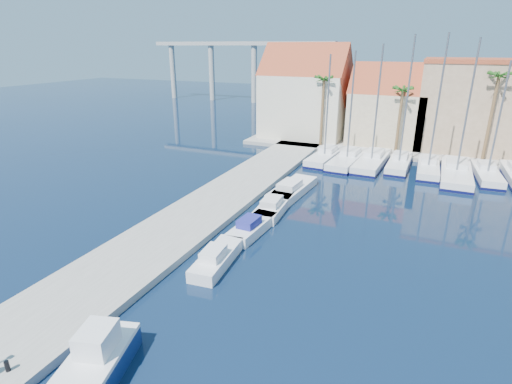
% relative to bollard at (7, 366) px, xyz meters
% --- Properties ---
extents(ground, '(260.00, 260.00, 0.00)m').
position_rel_bollard_xyz_m(ground, '(7.22, 3.56, -0.75)').
color(ground, black).
rests_on(ground, ground).
extents(quay_west, '(6.00, 77.00, 0.50)m').
position_rel_bollard_xyz_m(quay_west, '(-1.78, 17.06, -0.50)').
color(quay_west, gray).
rests_on(quay_west, ground).
extents(shore_north, '(54.00, 16.00, 0.50)m').
position_rel_bollard_xyz_m(shore_north, '(17.22, 51.56, -0.50)').
color(shore_north, gray).
rests_on(shore_north, ground).
extents(bollard, '(0.20, 0.20, 0.50)m').
position_rel_bollard_xyz_m(bollard, '(0.00, 0.00, 0.00)').
color(bollard, black).
rests_on(bollard, quay_west).
extents(fishing_boat, '(3.82, 6.74, 2.24)m').
position_rel_bollard_xyz_m(fishing_boat, '(3.50, 0.95, -0.01)').
color(fishing_boat, navy).
rests_on(fishing_boat, ground).
extents(motorboat_west_0, '(2.21, 5.52, 1.40)m').
position_rel_bollard_xyz_m(motorboat_west_0, '(3.42, 12.02, -0.24)').
color(motorboat_west_0, white).
rests_on(motorboat_west_0, ground).
extents(motorboat_west_1, '(2.09, 5.57, 1.40)m').
position_rel_bollard_xyz_m(motorboat_west_1, '(3.55, 17.32, -0.24)').
color(motorboat_west_1, white).
rests_on(motorboat_west_1, ground).
extents(motorboat_west_2, '(2.39, 6.39, 1.40)m').
position_rel_bollard_xyz_m(motorboat_west_2, '(3.53, 21.91, -0.24)').
color(motorboat_west_2, white).
rests_on(motorboat_west_2, ground).
extents(motorboat_west_3, '(2.92, 7.59, 1.40)m').
position_rel_bollard_xyz_m(motorboat_west_3, '(3.54, 26.74, -0.24)').
color(motorboat_west_3, white).
rests_on(motorboat_west_3, ground).
extents(sailboat_0, '(3.12, 9.52, 12.62)m').
position_rel_bollard_xyz_m(sailboat_0, '(3.52, 39.72, -0.15)').
color(sailboat_0, white).
rests_on(sailboat_0, ground).
extents(sailboat_1, '(3.43, 10.50, 13.02)m').
position_rel_bollard_xyz_m(sailboat_1, '(6.35, 39.53, -0.16)').
color(sailboat_1, white).
rests_on(sailboat_1, ground).
extents(sailboat_2, '(3.38, 10.83, 13.72)m').
position_rel_bollard_xyz_m(sailboat_2, '(9.16, 39.91, -0.16)').
color(sailboat_2, white).
rests_on(sailboat_2, ground).
extents(sailboat_3, '(2.48, 8.69, 14.68)m').
position_rel_bollard_xyz_m(sailboat_3, '(12.21, 40.16, -0.10)').
color(sailboat_3, white).
rests_on(sailboat_3, ground).
extents(sailboat_4, '(2.53, 8.73, 14.79)m').
position_rel_bollard_xyz_m(sailboat_4, '(15.37, 39.57, -0.10)').
color(sailboat_4, white).
rests_on(sailboat_4, ground).
extents(sailboat_5, '(3.12, 11.56, 14.30)m').
position_rel_bollard_xyz_m(sailboat_5, '(18.21, 39.01, -0.17)').
color(sailboat_5, white).
rests_on(sailboat_5, ground).
extents(sailboat_6, '(2.88, 8.73, 12.18)m').
position_rel_bollard_xyz_m(sailboat_6, '(21.19, 39.59, -0.14)').
color(sailboat_6, white).
rests_on(sailboat_6, ground).
extents(building_0, '(12.30, 9.00, 13.50)m').
position_rel_bollard_xyz_m(building_0, '(-2.78, 50.56, 5.78)').
color(building_0, beige).
rests_on(building_0, shore_north).
extents(building_1, '(10.30, 8.00, 11.00)m').
position_rel_bollard_xyz_m(building_1, '(9.22, 50.56, 4.55)').
color(building_1, tan).
rests_on(building_1, shore_north).
extents(building_2, '(14.20, 10.20, 11.50)m').
position_rel_bollard_xyz_m(building_2, '(20.22, 51.56, 5.51)').
color(building_2, '#9B7E5F').
rests_on(building_2, shore_north).
extents(palm_0, '(2.60, 2.60, 10.15)m').
position_rel_bollard_xyz_m(palm_0, '(1.22, 45.56, 8.33)').
color(palm_0, brown).
rests_on(palm_0, shore_north).
extents(palm_1, '(2.60, 2.60, 9.15)m').
position_rel_bollard_xyz_m(palm_1, '(11.22, 45.56, 7.39)').
color(palm_1, brown).
rests_on(palm_1, shore_north).
extents(palm_2, '(2.60, 2.60, 11.15)m').
position_rel_bollard_xyz_m(palm_2, '(21.22, 45.56, 9.27)').
color(palm_2, brown).
rests_on(palm_2, shore_north).
extents(viaduct, '(48.00, 2.20, 14.45)m').
position_rel_bollard_xyz_m(viaduct, '(-31.85, 85.56, 9.50)').
color(viaduct, '#9E9E99').
rests_on(viaduct, ground).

